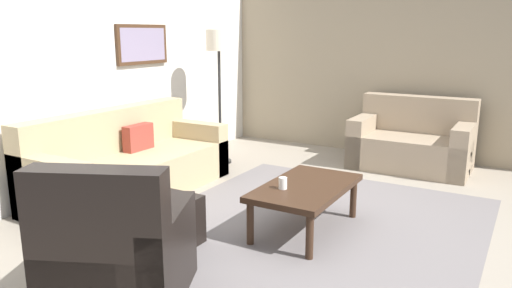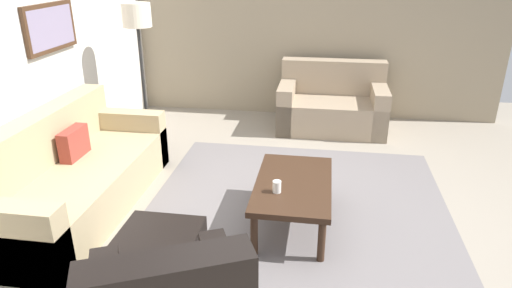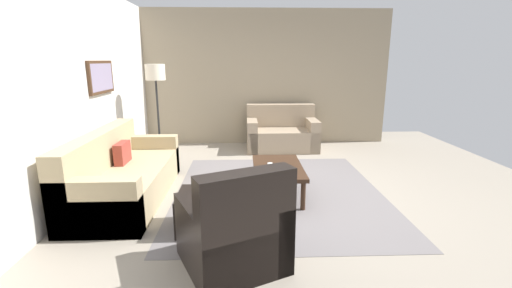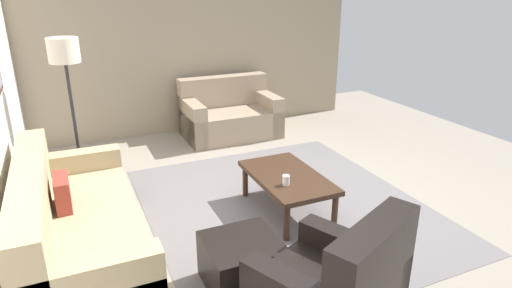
{
  "view_description": "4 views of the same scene",
  "coord_description": "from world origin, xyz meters",
  "px_view_note": "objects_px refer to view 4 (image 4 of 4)",
  "views": [
    {
      "loc": [
        -3.68,
        -1.58,
        1.68
      ],
      "look_at": [
        -0.13,
        0.49,
        0.72
      ],
      "focal_mm": 33.88,
      "sensor_mm": 36.0,
      "label": 1
    },
    {
      "loc": [
        -3.49,
        -0.18,
        2.18
      ],
      "look_at": [
        -0.13,
        0.34,
        0.76
      ],
      "focal_mm": 31.61,
      "sensor_mm": 36.0,
      "label": 2
    },
    {
      "loc": [
        -4.42,
        0.48,
        1.78
      ],
      "look_at": [
        0.15,
        0.31,
        0.65
      ],
      "focal_mm": 24.13,
      "sensor_mm": 36.0,
      "label": 3
    },
    {
      "loc": [
        -3.63,
        1.97,
        2.25
      ],
      "look_at": [
        -0.08,
        0.37,
        0.8
      ],
      "focal_mm": 30.56,
      "sensor_mm": 36.0,
      "label": 4
    }
  ],
  "objects_px": {
    "ottoman": "(242,263)",
    "lamp_standing": "(66,67)",
    "couch_main": "(70,231)",
    "couch_loveseat": "(229,116)",
    "cup": "(286,180)",
    "coffee_table": "(287,180)"
  },
  "relations": [
    {
      "from": "cup",
      "to": "coffee_table",
      "type": "bearing_deg",
      "value": -31.71
    },
    {
      "from": "couch_main",
      "to": "coffee_table",
      "type": "bearing_deg",
      "value": -89.17
    },
    {
      "from": "coffee_table",
      "to": "lamp_standing",
      "type": "distance_m",
      "value": 2.62
    },
    {
      "from": "couch_loveseat",
      "to": "coffee_table",
      "type": "bearing_deg",
      "value": 172.69
    },
    {
      "from": "cup",
      "to": "lamp_standing",
      "type": "height_order",
      "value": "lamp_standing"
    },
    {
      "from": "couch_main",
      "to": "lamp_standing",
      "type": "bearing_deg",
      "value": -6.57
    },
    {
      "from": "couch_main",
      "to": "couch_loveseat",
      "type": "xyz_separation_m",
      "value": [
        2.56,
        -2.39,
        0.0
      ]
    },
    {
      "from": "couch_loveseat",
      "to": "ottoman",
      "type": "distance_m",
      "value": 3.65
    },
    {
      "from": "cup",
      "to": "couch_loveseat",
      "type": "bearing_deg",
      "value": -9.27
    },
    {
      "from": "ottoman",
      "to": "coffee_table",
      "type": "height_order",
      "value": "coffee_table"
    },
    {
      "from": "ottoman",
      "to": "cup",
      "type": "relative_size",
      "value": 5.7
    },
    {
      "from": "coffee_table",
      "to": "lamp_standing",
      "type": "height_order",
      "value": "lamp_standing"
    },
    {
      "from": "couch_loveseat",
      "to": "ottoman",
      "type": "bearing_deg",
      "value": 160.76
    },
    {
      "from": "couch_main",
      "to": "lamp_standing",
      "type": "distance_m",
      "value": 1.88
    },
    {
      "from": "ottoman",
      "to": "couch_loveseat",
      "type": "bearing_deg",
      "value": -19.24
    },
    {
      "from": "couch_main",
      "to": "coffee_table",
      "type": "relative_size",
      "value": 2.02
    },
    {
      "from": "coffee_table",
      "to": "cup",
      "type": "height_order",
      "value": "cup"
    },
    {
      "from": "ottoman",
      "to": "lamp_standing",
      "type": "relative_size",
      "value": 0.33
    },
    {
      "from": "couch_loveseat",
      "to": "lamp_standing",
      "type": "height_order",
      "value": "lamp_standing"
    },
    {
      "from": "ottoman",
      "to": "lamp_standing",
      "type": "bearing_deg",
      "value": 23.12
    },
    {
      "from": "couch_main",
      "to": "ottoman",
      "type": "relative_size",
      "value": 3.96
    },
    {
      "from": "ottoman",
      "to": "lamp_standing",
      "type": "xyz_separation_m",
      "value": [
        2.38,
        1.02,
        1.21
      ]
    }
  ]
}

